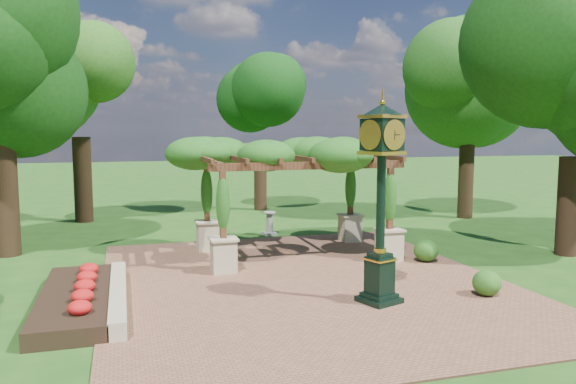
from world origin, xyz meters
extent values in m
plane|color=#1E4714|center=(0.00, 0.00, 0.00)|extent=(120.00, 120.00, 0.00)
cube|color=brown|center=(0.00, 1.00, 0.02)|extent=(10.00, 12.00, 0.04)
cube|color=#C6B793|center=(-4.60, 0.50, 0.20)|extent=(0.35, 5.00, 0.40)
cube|color=red|center=(-5.50, 0.50, 0.18)|extent=(1.50, 5.00, 0.36)
cube|color=black|center=(1.08, -1.14, 0.10)|extent=(1.02, 1.02, 0.12)
cube|color=black|center=(1.08, -1.14, 0.64)|extent=(0.64, 0.64, 0.90)
cube|color=gold|center=(1.08, -1.14, 1.03)|extent=(0.71, 0.71, 0.04)
cylinder|color=black|center=(1.08, -1.14, 2.33)|extent=(0.25, 0.25, 2.29)
cube|color=black|center=(1.08, -1.14, 3.82)|extent=(0.89, 0.89, 0.70)
cylinder|color=#EEE6CA|center=(1.20, -1.48, 3.82)|extent=(0.57, 0.23, 0.60)
cone|color=black|center=(1.08, -1.14, 4.37)|extent=(1.14, 1.14, 0.25)
sphere|color=gold|center=(1.08, -1.14, 4.52)|extent=(0.14, 0.14, 0.14)
cube|color=#C4B992|center=(-1.83, 2.54, 0.49)|extent=(0.65, 0.65, 0.90)
cube|color=#502F1B|center=(-1.83, 2.54, 1.92)|extent=(0.16, 0.16, 1.85)
cube|color=#C4B992|center=(3.17, 2.55, 0.49)|extent=(0.65, 0.65, 0.90)
cube|color=#502F1B|center=(3.17, 2.55, 1.92)|extent=(0.16, 0.16, 1.85)
cube|color=#C4B992|center=(-1.84, 5.54, 0.49)|extent=(0.65, 0.65, 0.90)
cube|color=#502F1B|center=(-1.84, 5.54, 1.92)|extent=(0.16, 0.16, 1.85)
cube|color=#C4B992|center=(3.17, 5.55, 0.49)|extent=(0.65, 0.65, 0.90)
cube|color=#502F1B|center=(3.17, 5.55, 1.92)|extent=(0.16, 0.16, 1.85)
cube|color=#502F1B|center=(0.67, 2.54, 2.92)|extent=(5.81, 0.15, 0.22)
cube|color=#502F1B|center=(0.67, 5.55, 2.92)|extent=(5.81, 0.15, 0.22)
ellipsoid|color=#215618|center=(0.67, 4.04, 3.19)|extent=(5.81, 3.61, 1.00)
cube|color=gray|center=(0.82, 7.73, 0.04)|extent=(0.51, 0.51, 0.09)
cylinder|color=gray|center=(0.82, 7.73, 0.44)|extent=(0.26, 0.26, 0.78)
cylinder|color=gray|center=(0.82, 7.73, 0.85)|extent=(0.48, 0.48, 0.04)
ellipsoid|color=#285A19|center=(3.74, -1.39, 0.34)|extent=(0.89, 0.89, 0.60)
ellipsoid|color=#265A19|center=(4.15, 2.08, 0.37)|extent=(0.90, 0.90, 0.65)
ellipsoid|color=#235A1A|center=(3.27, 5.84, 0.43)|extent=(0.88, 0.88, 0.78)
cylinder|color=#342215|center=(-7.95, 6.66, 1.80)|extent=(0.78, 0.78, 3.60)
cylinder|color=black|center=(-6.06, 12.89, 1.82)|extent=(0.76, 0.76, 3.63)
ellipsoid|color=#285418|center=(-6.06, 12.89, 6.50)|extent=(4.18, 4.18, 5.74)
cylinder|color=#362215|center=(2.06, 14.28, 1.42)|extent=(0.62, 0.62, 2.85)
ellipsoid|color=#0E350D|center=(2.06, 14.28, 5.09)|extent=(3.39, 3.39, 4.49)
cylinder|color=black|center=(10.28, 9.24, 1.66)|extent=(0.66, 0.66, 3.31)
ellipsoid|color=#1F4F16|center=(10.28, 9.24, 5.93)|extent=(4.78, 4.78, 5.23)
cylinder|color=#321D14|center=(8.94, 1.77, 1.55)|extent=(0.68, 0.68, 3.10)
ellipsoid|color=#12380E|center=(8.94, 1.77, 5.55)|extent=(4.99, 4.99, 4.89)
camera|label=1|loc=(-4.40, -12.43, 3.93)|focal=35.00mm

